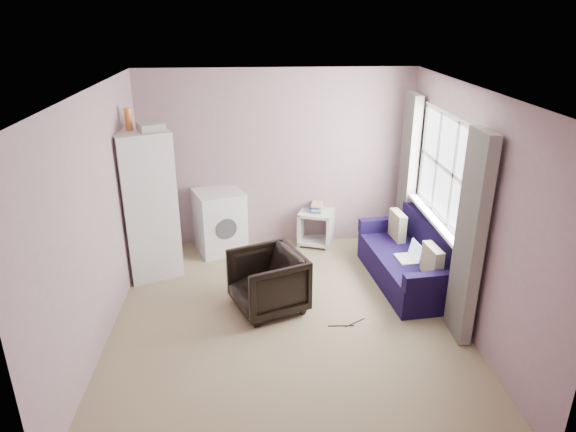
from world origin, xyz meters
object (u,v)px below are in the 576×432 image
(armchair, at_px, (268,279))
(sofa, at_px, (412,262))
(side_table, at_px, (316,225))
(fridge, at_px, (146,203))
(washing_machine, at_px, (220,220))

(armchair, relative_size, sofa, 0.42)
(armchair, bearing_deg, side_table, 133.99)
(side_table, bearing_deg, sofa, -48.95)
(fridge, bearing_deg, side_table, -6.62)
(washing_machine, distance_m, sofa, 2.69)
(armchair, distance_m, washing_machine, 1.72)
(side_table, distance_m, sofa, 1.61)
(washing_machine, distance_m, side_table, 1.40)
(armchair, height_order, fridge, fridge)
(armchair, relative_size, fridge, 0.36)
(sofa, bearing_deg, washing_machine, 149.50)
(fridge, height_order, sofa, fridge)
(fridge, relative_size, side_table, 3.36)
(fridge, relative_size, sofa, 1.19)
(fridge, relative_size, washing_machine, 2.43)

